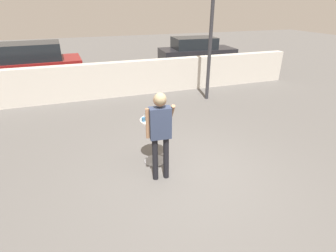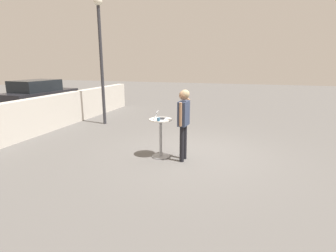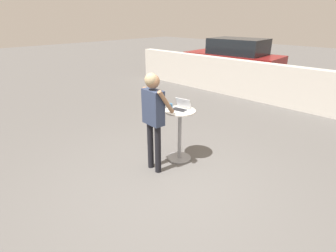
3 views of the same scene
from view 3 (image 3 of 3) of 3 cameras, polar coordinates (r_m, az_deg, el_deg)
name	(u,v)px [view 3 (image 3 of 3)]	position (r m, az deg, el deg)	size (l,w,h in m)	color
ground_plane	(169,183)	(4.55, 0.15, -12.40)	(50.00, 50.00, 0.00)	#5B5956
pavement_kerb	(298,88)	(8.82, 26.36, 7.35)	(13.45, 0.35, 1.26)	beige
cafe_table	(180,131)	(5.01, 2.56, -1.17)	(0.58, 0.58, 1.02)	gray
laptop	(181,108)	(4.86, 2.77, 4.04)	(0.35, 0.33, 0.20)	silver
coffee_mug	(171,106)	(4.97, 0.56, 4.44)	(0.11, 0.08, 0.08)	#336084
standing_person	(153,111)	(4.43, -3.24, 3.39)	(0.55, 0.37, 1.79)	black
parked_car_near_street	(234,59)	(12.40, 14.13, 14.05)	(4.27, 2.15, 1.75)	maroon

